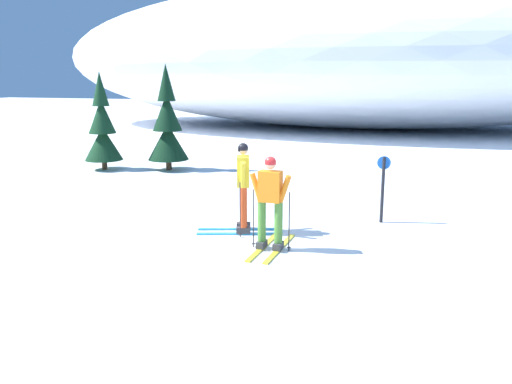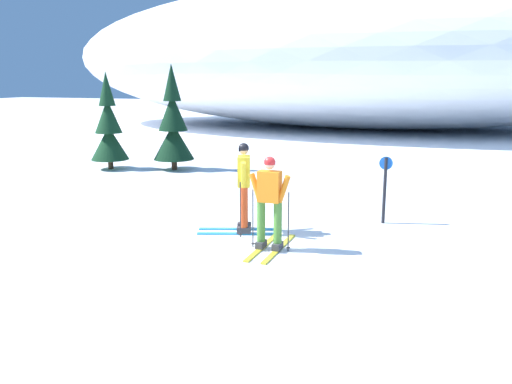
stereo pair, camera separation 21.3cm
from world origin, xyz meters
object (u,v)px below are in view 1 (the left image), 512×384
skier_yellow_jacket (243,186)px  trail_marker_post (383,185)px  skier_orange_jacket (270,202)px  pine_tree_far_left (102,129)px  pine_tree_center_left (167,126)px

skier_yellow_jacket → trail_marker_post: size_ratio=1.26×
skier_orange_jacket → skier_yellow_jacket: bearing=132.5°
skier_yellow_jacket → pine_tree_far_left: pine_tree_far_left is taller
pine_tree_center_left → pine_tree_far_left: bearing=-164.2°
skier_yellow_jacket → pine_tree_center_left: (-4.78, 6.18, 0.52)m
trail_marker_post → skier_orange_jacket: bearing=-125.3°
skier_orange_jacket → pine_tree_far_left: 10.09m
pine_tree_far_left → skier_orange_jacket: bearing=-40.0°
skier_yellow_jacket → pine_tree_center_left: 7.83m
skier_orange_jacket → pine_tree_far_left: size_ratio=0.54×
pine_tree_far_left → skier_yellow_jacket: bearing=-39.0°
skier_yellow_jacket → trail_marker_post: (2.59, 1.60, -0.14)m
trail_marker_post → skier_yellow_jacket: bearing=-148.3°
skier_yellow_jacket → pine_tree_far_left: size_ratio=0.55×
trail_marker_post → pine_tree_far_left: bearing=157.2°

